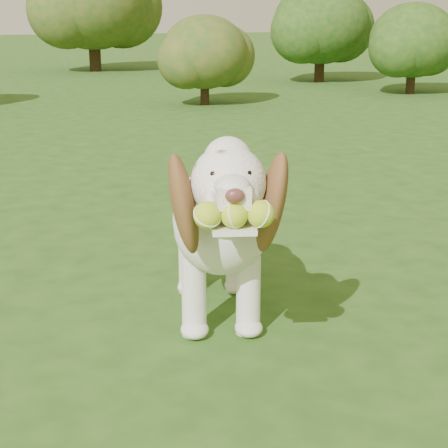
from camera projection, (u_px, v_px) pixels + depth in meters
name	position (u px, v px, depth m)	size (l,w,h in m)	color
ground	(292.00, 366.00, 2.87)	(80.00, 80.00, 0.00)	#244714
dog	(219.00, 217.00, 3.16)	(0.66, 1.36, 0.89)	white
shrub_f	(321.00, 23.00, 13.74)	(1.76, 1.76, 1.82)	#382314
shrub_i	(92.00, 0.00, 16.04)	(2.45, 2.45, 2.54)	#382314
shrub_c	(204.00, 52.00, 10.49)	(1.21, 1.21, 1.25)	#382314
shrub_d	(413.00, 40.00, 11.85)	(1.38, 1.38, 1.43)	#382314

